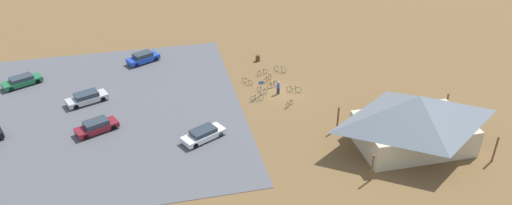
{
  "coord_description": "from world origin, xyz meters",
  "views": [
    {
      "loc": [
        15.13,
        51.73,
        30.04
      ],
      "look_at": [
        3.99,
        3.7,
        1.2
      ],
      "focal_mm": 34.65,
      "sensor_mm": 36.0,
      "label": 1
    }
  ],
  "objects_px": {
    "bicycle_teal_yard_right": "(257,98)",
    "bicycle_silver_trailside": "(262,72)",
    "trash_bin": "(258,58)",
    "bicycle_black_by_bin": "(273,85)",
    "bicycle_white_front_row": "(280,69)",
    "bicycle_green_edge_south": "(294,89)",
    "car_maroon_mid_lot": "(97,126)",
    "lot_sign": "(261,86)",
    "car_white_inner_stall": "(203,134)",
    "bicycle_yellow_edge_north": "(247,81)",
    "car_silver_end_stall": "(87,98)",
    "bike_pavilion": "(416,119)",
    "visitor_at_bikes": "(278,87)",
    "bicycle_red_back_row": "(267,79)",
    "car_green_near_entry": "(22,81)",
    "car_blue_second_row": "(143,58)",
    "bicycle_purple_yard_front": "(262,90)",
    "bicycle_orange_near_sign": "(290,104)"
  },
  "relations": [
    {
      "from": "bike_pavilion",
      "to": "car_white_inner_stall",
      "type": "height_order",
      "value": "bike_pavilion"
    },
    {
      "from": "car_green_near_entry",
      "to": "bicycle_teal_yard_right",
      "type": "bearing_deg",
      "value": 159.57
    },
    {
      "from": "bicycle_black_by_bin",
      "to": "bicycle_white_front_row",
      "type": "distance_m",
      "value": 4.53
    },
    {
      "from": "bicycle_teal_yard_right",
      "to": "bicycle_orange_near_sign",
      "type": "xyz_separation_m",
      "value": [
        -3.5,
        2.1,
        -0.03
      ]
    },
    {
      "from": "bicycle_white_front_row",
      "to": "bicycle_silver_trailside",
      "type": "bearing_deg",
      "value": 7.43
    },
    {
      "from": "trash_bin",
      "to": "bicycle_silver_trailside",
      "type": "relative_size",
      "value": 0.54
    },
    {
      "from": "bicycle_black_by_bin",
      "to": "car_white_inner_stall",
      "type": "xyz_separation_m",
      "value": [
        10.16,
        9.61,
        0.29
      ]
    },
    {
      "from": "car_silver_end_stall",
      "to": "bicycle_orange_near_sign",
      "type": "bearing_deg",
      "value": 165.14
    },
    {
      "from": "car_maroon_mid_lot",
      "to": "visitor_at_bikes",
      "type": "relative_size",
      "value": 2.72
    },
    {
      "from": "bicycle_green_edge_south",
      "to": "visitor_at_bikes",
      "type": "height_order",
      "value": "visitor_at_bikes"
    },
    {
      "from": "car_green_near_entry",
      "to": "car_silver_end_stall",
      "type": "xyz_separation_m",
      "value": [
        -8.34,
        6.42,
        0.03
      ]
    },
    {
      "from": "trash_bin",
      "to": "car_blue_second_row",
      "type": "xyz_separation_m",
      "value": [
        15.69,
        -3.09,
        0.31
      ]
    },
    {
      "from": "bicycle_silver_trailside",
      "to": "bicycle_white_front_row",
      "type": "distance_m",
      "value": 2.58
    },
    {
      "from": "car_blue_second_row",
      "to": "bike_pavilion",
      "type": "bearing_deg",
      "value": 135.03
    },
    {
      "from": "bicycle_yellow_edge_north",
      "to": "car_green_near_entry",
      "type": "bearing_deg",
      "value": -12.18
    },
    {
      "from": "bicycle_red_back_row",
      "to": "car_silver_end_stall",
      "type": "distance_m",
      "value": 22.44
    },
    {
      "from": "bicycle_red_back_row",
      "to": "car_green_near_entry",
      "type": "relative_size",
      "value": 0.27
    },
    {
      "from": "bike_pavilion",
      "to": "bicycle_black_by_bin",
      "type": "relative_size",
      "value": 8.18
    },
    {
      "from": "bicycle_teal_yard_right",
      "to": "bicycle_green_edge_south",
      "type": "height_order",
      "value": "bicycle_teal_yard_right"
    },
    {
      "from": "bicycle_red_back_row",
      "to": "car_green_near_entry",
      "type": "height_order",
      "value": "car_green_near_entry"
    },
    {
      "from": "visitor_at_bikes",
      "to": "car_blue_second_row",
      "type": "bearing_deg",
      "value": -38.84
    },
    {
      "from": "bicycle_green_edge_south",
      "to": "car_green_near_entry",
      "type": "bearing_deg",
      "value": -15.88
    },
    {
      "from": "bicycle_red_back_row",
      "to": "bicycle_black_by_bin",
      "type": "bearing_deg",
      "value": 99.73
    },
    {
      "from": "bicycle_green_edge_south",
      "to": "visitor_at_bikes",
      "type": "bearing_deg",
      "value": -0.74
    },
    {
      "from": "car_white_inner_stall",
      "to": "car_green_near_entry",
      "type": "distance_m",
      "value": 27.11
    },
    {
      "from": "bike_pavilion",
      "to": "bicycle_white_front_row",
      "type": "distance_m",
      "value": 21.66
    },
    {
      "from": "car_green_near_entry",
      "to": "car_white_inner_stall",
      "type": "bearing_deg",
      "value": 140.41
    },
    {
      "from": "bicycle_black_by_bin",
      "to": "bicycle_white_front_row",
      "type": "xyz_separation_m",
      "value": [
        -2.06,
        -4.03,
        -0.01
      ]
    },
    {
      "from": "bicycle_silver_trailside",
      "to": "car_maroon_mid_lot",
      "type": "relative_size",
      "value": 0.34
    },
    {
      "from": "bicycle_green_edge_south",
      "to": "car_maroon_mid_lot",
      "type": "bearing_deg",
      "value": 8.98
    },
    {
      "from": "bicycle_red_back_row",
      "to": "visitor_at_bikes",
      "type": "distance_m",
      "value": 3.53
    },
    {
      "from": "bike_pavilion",
      "to": "bicycle_red_back_row",
      "type": "relative_size",
      "value": 9.8
    },
    {
      "from": "car_green_near_entry",
      "to": "bicycle_red_back_row",
      "type": "bearing_deg",
      "value": 168.98
    },
    {
      "from": "bicycle_white_front_row",
      "to": "car_maroon_mid_lot",
      "type": "bearing_deg",
      "value": 22.25
    },
    {
      "from": "bicycle_teal_yard_right",
      "to": "bicycle_silver_trailside",
      "type": "height_order",
      "value": "bicycle_teal_yard_right"
    },
    {
      "from": "trash_bin",
      "to": "car_blue_second_row",
      "type": "relative_size",
      "value": 0.19
    },
    {
      "from": "trash_bin",
      "to": "bicycle_green_edge_south",
      "type": "xyz_separation_m",
      "value": [
        -2.32,
        9.81,
        -0.05
      ]
    },
    {
      "from": "bicycle_orange_near_sign",
      "to": "visitor_at_bikes",
      "type": "relative_size",
      "value": 0.71
    },
    {
      "from": "bicycle_red_back_row",
      "to": "car_maroon_mid_lot",
      "type": "distance_m",
      "value": 22.2
    },
    {
      "from": "lot_sign",
      "to": "bicycle_red_back_row",
      "type": "bearing_deg",
      "value": -115.96
    },
    {
      "from": "lot_sign",
      "to": "car_white_inner_stall",
      "type": "distance_m",
      "value": 11.22
    },
    {
      "from": "car_green_near_entry",
      "to": "car_maroon_mid_lot",
      "type": "bearing_deg",
      "value": 126.53
    },
    {
      "from": "trash_bin",
      "to": "car_silver_end_stall",
      "type": "xyz_separation_m",
      "value": [
        22.63,
        6.76,
        0.27
      ]
    },
    {
      "from": "trash_bin",
      "to": "car_maroon_mid_lot",
      "type": "bearing_deg",
      "value": 32.55
    },
    {
      "from": "bicycle_teal_yard_right",
      "to": "bicycle_black_by_bin",
      "type": "bearing_deg",
      "value": -133.98
    },
    {
      "from": "bicycle_green_edge_south",
      "to": "visitor_at_bikes",
      "type": "xyz_separation_m",
      "value": [
        2.03,
        -0.03,
        0.54
      ]
    },
    {
      "from": "trash_bin",
      "to": "bicycle_yellow_edge_north",
      "type": "height_order",
      "value": "trash_bin"
    },
    {
      "from": "bicycle_black_by_bin",
      "to": "bicycle_purple_yard_front",
      "type": "relative_size",
      "value": 1.28
    },
    {
      "from": "trash_bin",
      "to": "bicycle_silver_trailside",
      "type": "xyz_separation_m",
      "value": [
        0.42,
        4.32,
        -0.07
      ]
    },
    {
      "from": "bicycle_yellow_edge_north",
      "to": "car_silver_end_stall",
      "type": "bearing_deg",
      "value": 1.03
    }
  ]
}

